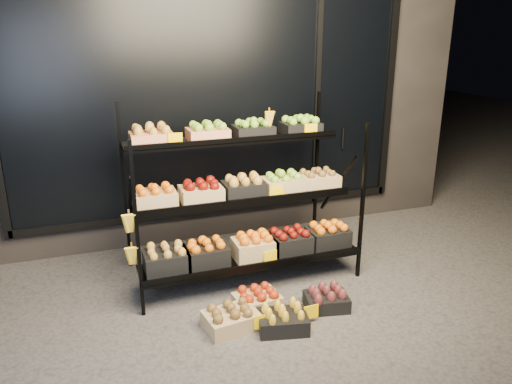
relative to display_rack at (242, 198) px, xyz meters
name	(u,v)px	position (x,y,z in m)	size (l,w,h in m)	color
ground	(265,304)	(0.01, -0.60, -0.79)	(24.00, 24.00, 0.00)	#514F4C
building	(192,74)	(0.01, 1.99, 0.96)	(6.00, 2.08, 3.50)	#2D2826
display_rack	(242,198)	(0.00, 0.00, 0.00)	(2.18, 1.02, 1.66)	black
tag_floor_a	(262,326)	(-0.16, -1.00, -0.73)	(0.13, 0.01, 0.12)	#FFC500
tag_floor_b	(311,316)	(0.26, -1.00, -0.73)	(0.13, 0.01, 0.12)	#FFC500
floor_crate_left	(231,318)	(-0.37, -0.86, -0.69)	(0.45, 0.36, 0.21)	tan
floor_crate_midleft	(283,319)	(0.01, -1.01, -0.69)	(0.44, 0.37, 0.20)	black
floor_crate_midright	(257,299)	(-0.08, -0.65, -0.70)	(0.40, 0.31, 0.19)	tan
floor_crate_right	(326,299)	(0.48, -0.84, -0.70)	(0.41, 0.33, 0.19)	black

